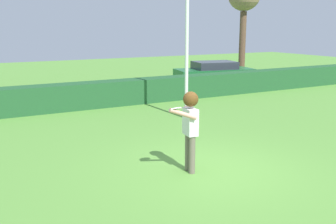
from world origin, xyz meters
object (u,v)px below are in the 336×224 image
at_px(person, 190,122).
at_px(parked_car_green, 214,72).
at_px(lamppost, 187,26).
at_px(frisbee, 175,109).

distance_m(person, parked_car_green, 13.37).
bearing_deg(parked_car_green, lamppost, -131.88).
bearing_deg(frisbee, lamppost, 56.19).
xyz_separation_m(person, lamppost, (2.59, 4.40, 2.00)).
xyz_separation_m(lamppost, parked_car_green, (5.55, 6.19, -2.44)).
height_order(person, frisbee, person).
relative_size(lamppost, parked_car_green, 1.27).
distance_m(frisbee, lamppost, 5.68).
bearing_deg(parked_car_green, person, -127.55).
bearing_deg(person, frisbee, -165.11).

